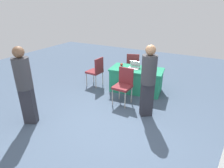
% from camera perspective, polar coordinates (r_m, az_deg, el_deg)
% --- Properties ---
extents(ground_plane, '(14.40, 14.40, 0.00)m').
position_cam_1_polar(ground_plane, '(4.50, -0.25, -11.46)').
color(ground_plane, '#3D4C60').
extents(table_foreground, '(1.64, 0.97, 0.72)m').
position_cam_1_polar(table_foreground, '(5.91, 7.23, 1.25)').
color(table_foreground, '#1E7A56').
rests_on(table_foreground, ground).
extents(chair_near_front, '(0.46, 0.46, 0.97)m').
position_cam_1_polar(chair_near_front, '(5.09, 3.49, 0.10)').
color(chair_near_front, '#9E9993').
rests_on(chair_near_front, ground).
extents(chair_aisle, '(0.56, 0.56, 0.96)m').
position_cam_1_polar(chair_aisle, '(6.70, 6.24, 5.72)').
color(chair_aisle, '#9E9993').
rests_on(chair_aisle, ground).
extents(chair_by_pillar, '(0.47, 0.47, 0.95)m').
position_cam_1_polar(chair_by_pillar, '(6.20, -4.76, 4.18)').
color(chair_by_pillar, '#9E9993').
rests_on(chair_by_pillar, ground).
extents(person_presenter, '(0.45, 0.45, 1.77)m').
position_cam_1_polar(person_presenter, '(4.46, -24.68, 0.39)').
color(person_presenter, '#26262D').
rests_on(person_presenter, ground).
extents(person_attendee_browsing, '(0.48, 0.48, 1.73)m').
position_cam_1_polar(person_attendee_browsing, '(4.43, 10.79, 1.72)').
color(person_attendee_browsing, '#26262D').
rests_on(person_attendee_browsing, ground).
extents(laptop_silver, '(0.33, 0.30, 0.21)m').
position_cam_1_polar(laptop_silver, '(5.83, 6.54, 5.11)').
color(laptop_silver, silver).
rests_on(laptop_silver, table_foreground).
extents(yarn_ball, '(0.09, 0.09, 0.09)m').
position_cam_1_polar(yarn_ball, '(5.99, 2.86, 5.80)').
color(yarn_ball, '#B2382D').
rests_on(yarn_ball, table_foreground).
extents(scissors_red, '(0.12, 0.17, 0.01)m').
position_cam_1_polar(scissors_red, '(5.64, 12.45, 3.70)').
color(scissors_red, red).
rests_on(scissors_red, table_foreground).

